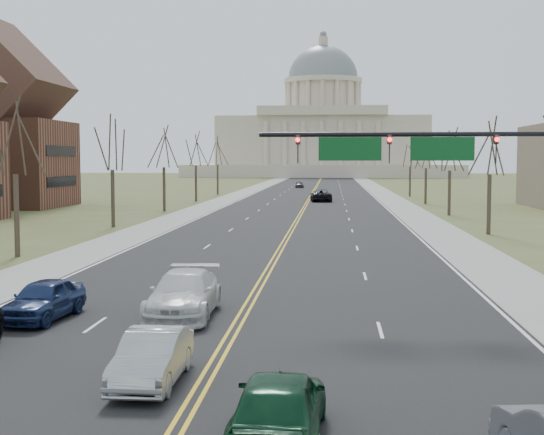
% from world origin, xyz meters
% --- Properties ---
extents(ground, '(600.00, 600.00, 0.00)m').
position_xyz_m(ground, '(0.00, 0.00, 0.00)').
color(ground, '#4A5329').
rests_on(ground, ground).
extents(road, '(20.00, 380.00, 0.01)m').
position_xyz_m(road, '(0.00, 110.00, 0.01)').
color(road, black).
rests_on(road, ground).
extents(cross_road, '(120.00, 14.00, 0.01)m').
position_xyz_m(cross_road, '(0.00, 6.00, 0.01)').
color(cross_road, black).
rests_on(cross_road, ground).
extents(sidewalk_left, '(4.00, 380.00, 0.03)m').
position_xyz_m(sidewalk_left, '(-12.00, 110.00, 0.01)').
color(sidewalk_left, gray).
rests_on(sidewalk_left, ground).
extents(sidewalk_right, '(4.00, 380.00, 0.03)m').
position_xyz_m(sidewalk_right, '(12.00, 110.00, 0.01)').
color(sidewalk_right, gray).
rests_on(sidewalk_right, ground).
extents(center_line, '(0.42, 380.00, 0.01)m').
position_xyz_m(center_line, '(0.00, 110.00, 0.01)').
color(center_line, gold).
rests_on(center_line, road).
extents(edge_line_left, '(0.15, 380.00, 0.01)m').
position_xyz_m(edge_line_left, '(-9.80, 110.00, 0.01)').
color(edge_line_left, silver).
rests_on(edge_line_left, road).
extents(edge_line_right, '(0.15, 380.00, 0.01)m').
position_xyz_m(edge_line_right, '(9.80, 110.00, 0.01)').
color(edge_line_right, silver).
rests_on(edge_line_right, road).
extents(capitol, '(90.00, 60.00, 50.00)m').
position_xyz_m(capitol, '(0.00, 249.91, 14.20)').
color(capitol, beige).
rests_on(capitol, ground).
extents(signal_mast, '(12.12, 0.44, 7.20)m').
position_xyz_m(signal_mast, '(7.45, 13.50, 5.76)').
color(signal_mast, black).
rests_on(signal_mast, ground).
extents(tree_l_0, '(3.96, 3.96, 9.00)m').
position_xyz_m(tree_l_0, '(-15.50, 28.00, 6.94)').
color(tree_l_0, '#362C20').
rests_on(tree_l_0, ground).
extents(tree_r_1, '(3.74, 3.74, 8.50)m').
position_xyz_m(tree_r_1, '(15.50, 44.00, 6.55)').
color(tree_r_1, '#362C20').
rests_on(tree_r_1, ground).
extents(tree_l_1, '(3.96, 3.96, 9.00)m').
position_xyz_m(tree_l_1, '(-15.50, 48.00, 6.94)').
color(tree_l_1, '#362C20').
rests_on(tree_l_1, ground).
extents(tree_r_2, '(3.74, 3.74, 8.50)m').
position_xyz_m(tree_r_2, '(15.50, 64.00, 6.55)').
color(tree_r_2, '#362C20').
rests_on(tree_r_2, ground).
extents(tree_l_2, '(3.96, 3.96, 9.00)m').
position_xyz_m(tree_l_2, '(-15.50, 68.00, 6.94)').
color(tree_l_2, '#362C20').
rests_on(tree_l_2, ground).
extents(tree_r_3, '(3.74, 3.74, 8.50)m').
position_xyz_m(tree_r_3, '(15.50, 84.00, 6.55)').
color(tree_r_3, '#362C20').
rests_on(tree_r_3, ground).
extents(tree_l_3, '(3.96, 3.96, 9.00)m').
position_xyz_m(tree_l_3, '(-15.50, 88.00, 6.94)').
color(tree_l_3, '#362C20').
rests_on(tree_l_3, ground).
extents(tree_r_4, '(3.74, 3.74, 8.50)m').
position_xyz_m(tree_r_4, '(15.50, 104.00, 6.55)').
color(tree_r_4, '#362C20').
rests_on(tree_r_4, ground).
extents(tree_l_4, '(3.96, 3.96, 9.00)m').
position_xyz_m(tree_l_4, '(-15.50, 108.00, 6.94)').
color(tree_l_4, '#362C20').
rests_on(tree_l_4, ground).
extents(car_nb_inner_lead, '(1.99, 4.64, 1.56)m').
position_xyz_m(car_nb_inner_lead, '(2.26, -0.58, 0.79)').
color(car_nb_inner_lead, '#0C341D').
rests_on(car_nb_inner_lead, road).
extents(car_sb_inner_lead, '(1.46, 4.18, 1.38)m').
position_xyz_m(car_sb_inner_lead, '(-1.33, 3.27, 0.70)').
color(car_sb_inner_lead, '#A2A6AA').
rests_on(car_sb_inner_lead, road).
extents(car_sb_inner_second, '(2.44, 5.78, 1.66)m').
position_xyz_m(car_sb_inner_second, '(-2.16, 11.71, 0.84)').
color(car_sb_inner_second, silver).
rests_on(car_sb_inner_second, road).
extents(car_sb_outer_second, '(2.17, 4.50, 1.48)m').
position_xyz_m(car_sb_outer_second, '(-7.14, 10.72, 0.75)').
color(car_sb_outer_second, '#16244E').
rests_on(car_sb_outer_second, road).
extents(car_far_nb, '(3.21, 6.17, 1.66)m').
position_xyz_m(car_far_nb, '(1.81, 89.01, 0.84)').
color(car_far_nb, black).
rests_on(car_far_nb, road).
extents(car_far_sb, '(2.04, 4.31, 1.42)m').
position_xyz_m(car_far_sb, '(-3.28, 138.35, 0.72)').
color(car_far_sb, '#4B4E53').
rests_on(car_far_sb, road).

